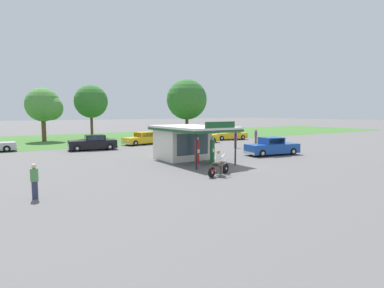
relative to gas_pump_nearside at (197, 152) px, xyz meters
The scene contains 18 objects.
ground_plane 2.82m from the gas_pump_nearside, 41.72° to the right, with size 300.00×300.00×0.00m, color #5B5959.
grass_verge_strip 28.33m from the gas_pump_nearside, 86.00° to the left, with size 120.00×24.00×0.01m, color #3D6B2D.
service_station_kiosk 3.06m from the gas_pump_nearside, 76.41° to the left, with size 4.36×7.14×3.25m.
gas_pump_nearside is the anchor object (origin of this frame).
gas_pump_offside 1.40m from the gas_pump_nearside, ahead, with size 0.44×0.44×2.07m.
motorcycle_with_rider 4.08m from the gas_pump_nearside, 105.01° to the right, with size 2.17×1.00×1.58m.
featured_classic_sedan 8.98m from the gas_pump_nearside, ahead, with size 5.38×2.57×1.62m.
parked_car_back_row_centre_right 14.34m from the gas_pump_nearside, 104.86° to the left, with size 5.08×2.39×1.54m.
parked_car_back_row_right 17.54m from the gas_pump_nearside, 55.29° to the left, with size 5.56×2.84×1.56m.
parked_car_back_row_far_left 16.63m from the gas_pump_nearside, 79.27° to the left, with size 5.37×2.81×1.50m.
parked_car_back_row_centre 22.72m from the gas_pump_nearside, 44.03° to the left, with size 5.38×2.71×1.57m.
bystander_standing_back_lot 11.84m from the gas_pump_nearside, 162.17° to the right, with size 0.34×0.34×1.61m.
bystander_admiring_sedan 12.26m from the gas_pump_nearside, 35.92° to the left, with size 0.34×0.34×1.78m.
bystander_leaning_by_kiosk 12.14m from the gas_pump_nearside, 63.79° to the left, with size 0.34×0.34×1.53m.
bystander_strolling_foreground 17.75m from the gas_pump_nearside, 31.76° to the left, with size 0.39×0.39×1.77m.
tree_oak_distant_spare 29.99m from the gas_pump_nearside, 59.23° to the left, with size 6.58×6.58×9.26m.
tree_oak_right 28.26m from the gas_pump_nearside, 102.59° to the left, with size 4.69×4.55×7.14m.
tree_oak_far_right 29.56m from the gas_pump_nearside, 88.73° to the left, with size 4.90×4.90×7.95m.
Camera 1 is at (-15.00, -17.54, 3.90)m, focal length 29.85 mm.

